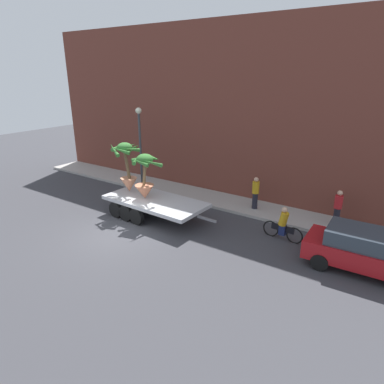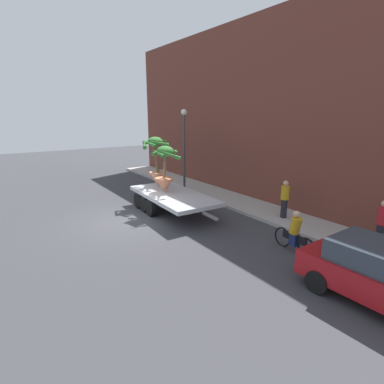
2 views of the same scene
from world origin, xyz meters
name	(u,v)px [view 1 (image 1 of 2)]	position (x,y,z in m)	size (l,w,h in m)	color
ground_plane	(118,234)	(0.00, 0.00, 0.00)	(60.00, 60.00, 0.00)	#38383D
sidewalk	(193,194)	(0.00, 6.10, 0.07)	(24.00, 2.20, 0.15)	#A39E99
building_facade	(210,110)	(0.00, 7.80, 4.79)	(24.00, 1.20, 9.59)	brown
flatbed_trailer	(152,203)	(0.00, 2.37, 0.76)	(6.21, 2.61, 0.98)	#B7BABF
potted_palm_rear	(127,167)	(-1.73, 2.53, 2.32)	(1.51, 1.62, 2.58)	tan
potted_palm_middle	(145,177)	(-0.21, 2.19, 2.10)	(1.53, 1.48, 2.27)	#C17251
cyclist	(283,225)	(6.31, 3.67, 0.67)	(1.84, 0.37, 1.54)	black
parked_car	(363,250)	(9.54, 2.94, 0.83)	(4.10, 1.96, 1.58)	maroon
pedestrian_near_gate	(255,192)	(3.99, 5.94, 1.04)	(0.36, 0.36, 1.71)	black
pedestrian_far_left	(338,207)	(7.97, 6.17, 1.04)	(0.36, 0.36, 1.71)	black
street_lamp	(140,138)	(-3.29, 5.30, 3.23)	(0.36, 0.36, 4.83)	#383D42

